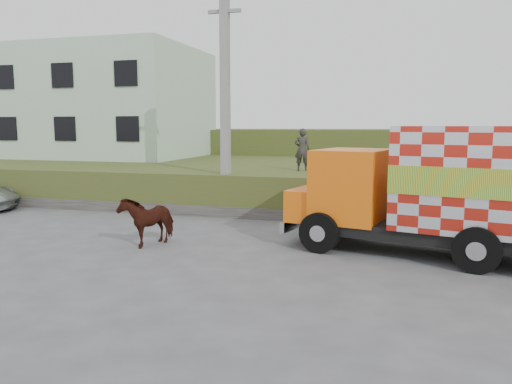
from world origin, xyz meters
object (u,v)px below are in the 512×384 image
(pedestrian, at_px, (302,150))
(utility_pole, at_px, (225,102))
(cargo_truck, at_px, (449,191))
(cow, at_px, (148,220))

(pedestrian, bearing_deg, utility_pole, 36.80)
(cargo_truck, distance_m, cow, 7.89)
(cargo_truck, xyz_separation_m, pedestrian, (-4.85, 6.31, 0.66))
(utility_pole, distance_m, pedestrian, 3.68)
(pedestrian, bearing_deg, cow, 61.74)
(utility_pole, height_order, cargo_truck, utility_pole)
(cow, distance_m, pedestrian, 7.84)
(cargo_truck, bearing_deg, cow, -161.09)
(cow, bearing_deg, cargo_truck, 23.08)
(cargo_truck, xyz_separation_m, cow, (-7.79, -0.78, -0.99))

